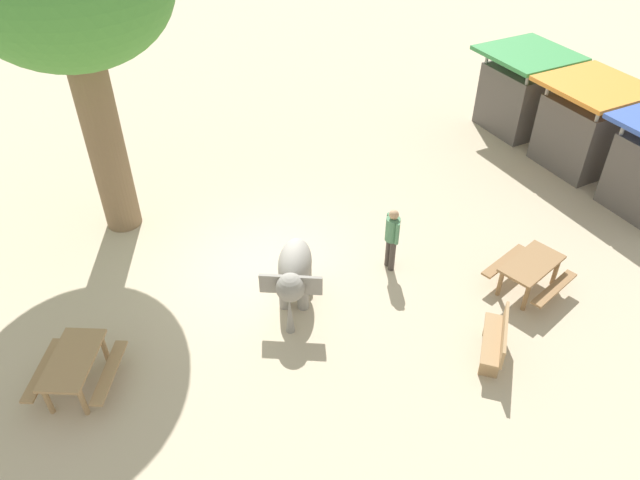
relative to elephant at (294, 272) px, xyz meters
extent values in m
plane|color=#BAA88C|center=(-1.35, -0.09, -0.84)|extent=(60.00, 60.00, 0.00)
cylinder|color=gray|center=(0.26, 0.07, -0.56)|extent=(0.24, 0.24, 0.56)
cylinder|color=gray|center=(0.06, -0.27, -0.56)|extent=(0.24, 0.24, 0.56)
cylinder|color=gray|center=(-0.40, 0.47, -0.56)|extent=(0.24, 0.24, 0.56)
cylinder|color=gray|center=(-0.60, 0.14, -0.56)|extent=(0.24, 0.24, 0.56)
ellipsoid|color=gray|center=(-0.17, 0.10, 0.06)|extent=(1.57, 1.34, 0.84)
sphere|color=gray|center=(0.57, -0.35, 0.16)|extent=(0.60, 0.60, 0.60)
cone|color=gray|center=(0.77, -0.46, -0.37)|extent=(0.19, 0.19, 0.95)
cube|color=gray|center=(0.70, 0.04, 0.16)|extent=(0.32, 0.46, 0.45)
cube|color=gray|center=(0.29, -0.64, 0.16)|extent=(0.32, 0.46, 0.45)
cylinder|color=#3F3833|center=(0.07, 2.44, -0.43)|extent=(0.14, 0.14, 0.82)
cylinder|color=#3F3833|center=(-0.11, 2.45, -0.43)|extent=(0.14, 0.14, 0.82)
cylinder|color=#4C7F59|center=(-0.02, 2.45, 0.27)|extent=(0.32, 0.32, 0.58)
sphere|color=tan|center=(-0.02, 2.45, 0.67)|extent=(0.22, 0.22, 0.22)
cylinder|color=#4C7F59|center=(0.19, 2.43, 0.28)|extent=(0.09, 0.09, 0.55)
cylinder|color=#4C7F59|center=(-0.23, 2.46, 0.28)|extent=(0.09, 0.09, 0.55)
cylinder|color=brown|center=(-4.61, -2.67, 1.46)|extent=(0.86, 0.86, 4.62)
cube|color=#9E7A51|center=(3.17, 2.78, -0.39)|extent=(1.29, 1.26, 0.06)
cube|color=#9E7A51|center=(3.29, 2.91, -0.16)|extent=(1.05, 1.01, 0.40)
cube|color=#9E7A51|center=(3.55, 2.42, -0.63)|extent=(0.31, 0.32, 0.42)
cube|color=#9E7A51|center=(2.79, 3.15, -0.63)|extent=(0.31, 0.32, 0.42)
cube|color=olive|center=(2.01, 4.76, -0.09)|extent=(1.18, 1.66, 0.06)
cylinder|color=olive|center=(2.49, 4.27, -0.48)|extent=(0.10, 0.10, 0.72)
cylinder|color=olive|center=(1.87, 4.09, -0.48)|extent=(0.10, 0.10, 0.72)
cylinder|color=olive|center=(2.16, 5.42, -0.48)|extent=(0.10, 0.10, 0.72)
cylinder|color=olive|center=(1.54, 5.25, -0.48)|extent=(0.10, 0.10, 0.72)
cube|color=olive|center=(2.61, 4.92, -0.40)|extent=(0.64, 1.51, 0.05)
cube|color=olive|center=(1.42, 4.59, -0.40)|extent=(0.64, 1.51, 0.05)
cube|color=#9E7A51|center=(0.26, -4.58, -0.09)|extent=(1.70, 1.44, 0.06)
cylinder|color=#9E7A51|center=(0.94, -4.60, -0.48)|extent=(0.10, 0.10, 0.72)
cylinder|color=#9E7A51|center=(0.62, -5.16, -0.48)|extent=(0.10, 0.10, 0.72)
cylinder|color=#9E7A51|center=(-0.10, -4.01, -0.48)|extent=(0.10, 0.10, 0.72)
cylinder|color=#9E7A51|center=(-0.42, -4.56, -0.48)|extent=(0.10, 0.10, 0.72)
cube|color=#9E7A51|center=(0.57, -4.04, -0.40)|extent=(1.42, 0.95, 0.05)
cube|color=#9E7A51|center=(-0.05, -5.12, -0.40)|extent=(1.42, 0.95, 0.05)
cube|color=#59514C|center=(-4.08, 9.78, 0.16)|extent=(2.00, 1.80, 2.00)
cube|color=#388C47|center=(-4.08, 9.78, 1.62)|extent=(2.50, 2.50, 0.12)
cylinder|color=gray|center=(-3.18, 10.59, 0.36)|extent=(0.10, 0.10, 2.40)
cylinder|color=gray|center=(-3.18, 8.97, 0.36)|extent=(0.10, 0.10, 2.40)
cylinder|color=gray|center=(-4.98, 10.59, 0.36)|extent=(0.10, 0.10, 2.40)
cylinder|color=gray|center=(-4.98, 8.97, 0.36)|extent=(0.10, 0.10, 2.40)
cube|color=#59514C|center=(-1.48, 9.78, 0.16)|extent=(2.00, 1.80, 2.00)
cube|color=orange|center=(-1.48, 9.78, 1.62)|extent=(2.50, 2.50, 0.12)
cylinder|color=gray|center=(-0.58, 10.59, 0.36)|extent=(0.10, 0.10, 2.40)
cylinder|color=gray|center=(-0.58, 8.97, 0.36)|extent=(0.10, 0.10, 2.40)
cylinder|color=gray|center=(-2.38, 10.59, 0.36)|extent=(0.10, 0.10, 2.40)
cylinder|color=gray|center=(-2.38, 8.97, 0.36)|extent=(0.10, 0.10, 2.40)
cylinder|color=gray|center=(0.22, 8.97, 0.36)|extent=(0.10, 0.10, 2.40)
camera|label=1|loc=(8.71, -3.84, 8.33)|focal=33.60mm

